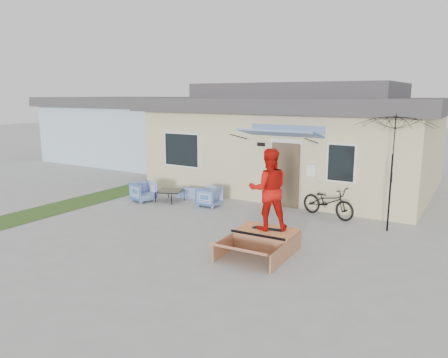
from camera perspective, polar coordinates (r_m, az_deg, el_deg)
The scene contains 13 objects.
ground at distance 10.97m, azimuth -6.34°, elevation -8.08°, with size 90.00×90.00×0.00m, color #9E9E9B.
grass_strip at distance 15.84m, azimuth -16.81°, elevation -2.46°, with size 1.40×8.00×0.01m, color #2E4F1D.
house at distance 17.44m, azimuth 9.93°, elevation 5.54°, with size 10.80×8.49×4.10m.
neighbor_house at distance 24.87m, azimuth -11.42°, elevation 6.76°, with size 8.60×7.60×3.50m.
loveseat at distance 15.21m, azimuth -3.62°, elevation -1.52°, with size 1.37×0.40×0.53m, color #1C4A97.
armchair_left at distance 14.93m, azimuth -10.72°, elevation -1.53°, with size 0.72×0.68×0.74m, color #1C4A97.
armchair_right at distance 14.04m, azimuth -2.00°, elevation -2.24°, with size 0.68×0.64×0.70m, color #1C4A97.
coffee_table at distance 14.78m, azimuth -7.27°, elevation -2.26°, with size 0.79×0.79×0.39m, color black.
bicycle at distance 13.11m, azimuth 13.78°, elevation -2.55°, with size 0.62×1.77×1.13m, color black.
patio_umbrella at distance 12.01m, azimuth 21.57°, elevation 1.49°, with size 2.09×1.93×2.20m.
skate_ramp at distance 10.31m, azimuth 5.75°, elevation -8.02°, with size 1.37×1.82×0.46m, color #975E3D, non-canonical shape.
skateboard at distance 10.27m, azimuth 5.88°, elevation -6.62°, with size 0.75×0.19×0.05m, color black.
skater at distance 10.01m, azimuth 5.99°, elevation -1.23°, with size 0.94×0.73×1.93m, color #BC100A.
Camera 1 is at (6.42, -8.13, 3.61)m, focal length 34.12 mm.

